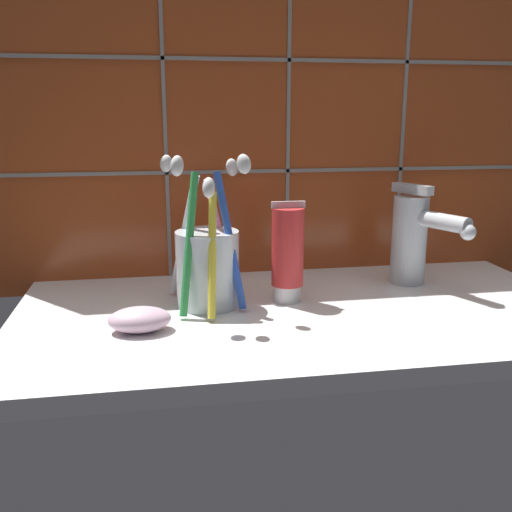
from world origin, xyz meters
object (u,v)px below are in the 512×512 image
soap_bar (140,320)px  toothpaste_tube (288,253)px  toothbrush_cup (207,262)px  sink_faucet (414,236)px

soap_bar → toothpaste_tube: bearing=22.4°
toothbrush_cup → sink_faucet: bearing=8.9°
toothpaste_tube → soap_bar: toothpaste_tube is taller
sink_faucet → soap_bar: sink_faucet is taller
toothpaste_tube → soap_bar: bearing=-157.6°
toothpaste_tube → sink_faucet: bearing=13.2°
toothpaste_tube → sink_faucet: sink_faucet is taller
toothbrush_cup → toothpaste_tube: size_ratio=1.49×
toothbrush_cup → soap_bar: bearing=-137.8°
toothpaste_tube → sink_faucet: size_ratio=0.92×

